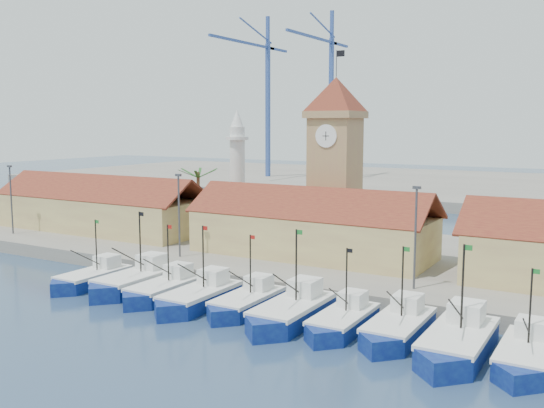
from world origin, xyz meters
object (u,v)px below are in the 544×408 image
Objects in this scene: boat_0 at (91,279)px; clock_tower at (335,158)px; boat_5 at (290,314)px; minaret at (237,171)px.

clock_tower reaches higher than boat_0.
boat_5 is at bearing -73.53° from clock_tower.
boat_0 is at bearing -122.86° from clock_tower.
minaret is at bearing 130.50° from boat_5.
clock_tower is at bearing 106.47° from boat_5.
minaret is (-15.00, 2.00, -2.23)m from clock_tower.
clock_tower is (-7.03, 23.79, 11.14)m from boat_5.
boat_0 is 27.24m from minaret.
boat_0 is at bearing 179.75° from boat_5.
clock_tower is at bearing -7.61° from minaret.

